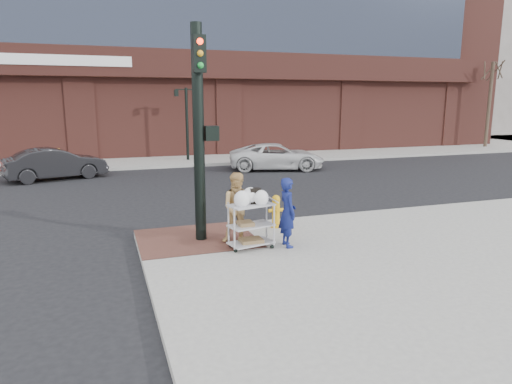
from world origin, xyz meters
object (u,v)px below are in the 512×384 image
object	(u,v)px
minivan_white	(277,157)
sedan_dark	(55,164)
utility_cart	(251,221)
traffic_signal_pole	(200,128)
lamp_post	(187,116)
woman_blue	(288,212)
pedestrian_tan	(239,208)
fire_hydrant	(276,211)

from	to	relation	value
minivan_white	sedan_dark	bearing A→B (deg)	102.97
sedan_dark	utility_cart	distance (m)	13.38
traffic_signal_pole	utility_cart	size ratio (longest dim) A/B	3.63
lamp_post	woman_blue	xyz separation A→B (m)	(-0.73, -16.36, -1.67)
lamp_post	pedestrian_tan	world-z (taller)	lamp_post
minivan_white	utility_cart	xyz separation A→B (m)	(-5.31, -11.96, 0.11)
lamp_post	utility_cart	bearing A→B (deg)	-95.49
traffic_signal_pole	minivan_white	distance (m)	12.80
woman_blue	minivan_white	bearing A→B (deg)	-18.85
traffic_signal_pole	utility_cart	distance (m)	2.46
lamp_post	fire_hydrant	xyz separation A→B (m)	(-0.39, -14.76, -2.03)
lamp_post	traffic_signal_pole	size ratio (longest dim) A/B	0.80
utility_cart	pedestrian_tan	bearing A→B (deg)	105.40
traffic_signal_pole	sedan_dark	xyz separation A→B (m)	(-4.14, 11.40, -2.13)
fire_hydrant	utility_cart	bearing A→B (deg)	-128.96
minivan_white	fire_hydrant	xyz separation A→B (m)	(-4.14, -10.51, -0.07)
pedestrian_tan	fire_hydrant	bearing A→B (deg)	48.50
pedestrian_tan	minivan_white	size ratio (longest dim) A/B	0.35
pedestrian_tan	minivan_white	bearing A→B (deg)	77.22
lamp_post	minivan_white	size ratio (longest dim) A/B	0.84
woman_blue	fire_hydrant	distance (m)	1.67
lamp_post	pedestrian_tan	distance (m)	15.88
minivan_white	fire_hydrant	size ratio (longest dim) A/B	5.53
sedan_dark	utility_cart	world-z (taller)	utility_cart
traffic_signal_pole	sedan_dark	bearing A→B (deg)	109.95
traffic_signal_pole	fire_hydrant	distance (m)	3.10
traffic_signal_pole	pedestrian_tan	xyz separation A→B (m)	(0.78, -0.48, -1.85)
fire_hydrant	minivan_white	bearing A→B (deg)	68.50
minivan_white	fire_hydrant	world-z (taller)	minivan_white
lamp_post	minivan_white	world-z (taller)	lamp_post
woman_blue	utility_cart	world-z (taller)	woman_blue
woman_blue	traffic_signal_pole	bearing A→B (deg)	58.53
traffic_signal_pole	fire_hydrant	size ratio (longest dim) A/B	5.78
lamp_post	minivan_white	xyz separation A→B (m)	(3.75, -4.25, -1.95)
pedestrian_tan	lamp_post	bearing A→B (deg)	96.49
traffic_signal_pole	pedestrian_tan	world-z (taller)	traffic_signal_pole
lamp_post	traffic_signal_pole	xyz separation A→B (m)	(-2.48, -15.23, 0.21)
sedan_dark	minivan_white	distance (m)	10.38
woman_blue	fire_hydrant	size ratio (longest dim) A/B	1.85
woman_blue	pedestrian_tan	size ratio (longest dim) A/B	0.96
pedestrian_tan	minivan_white	world-z (taller)	pedestrian_tan
utility_cart	fire_hydrant	bearing A→B (deg)	51.04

